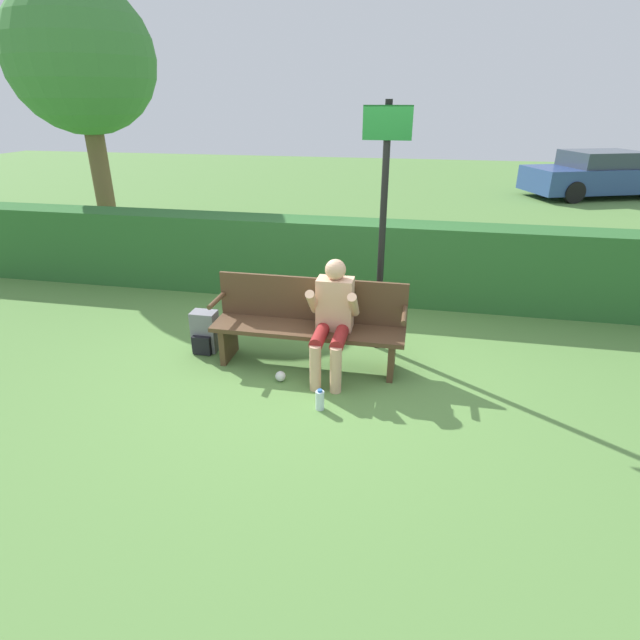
# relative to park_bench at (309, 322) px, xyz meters

# --- Properties ---
(ground_plane) EXTENTS (40.00, 40.00, 0.00)m
(ground_plane) POSITION_rel_park_bench_xyz_m (0.00, -0.07, -0.46)
(ground_plane) COLOR #5B8942
(hedge_back) EXTENTS (12.00, 0.54, 1.07)m
(hedge_back) POSITION_rel_park_bench_xyz_m (0.00, 1.97, 0.07)
(hedge_back) COLOR #2D662D
(hedge_back) RESTS_ON ground
(park_bench) EXTENTS (1.97, 0.44, 0.90)m
(park_bench) POSITION_rel_park_bench_xyz_m (0.00, 0.00, 0.00)
(park_bench) COLOR #513823
(park_bench) RESTS_ON ground
(person_seated) EXTENTS (0.49, 0.66, 1.16)m
(person_seated) POSITION_rel_park_bench_xyz_m (0.27, -0.15, 0.17)
(person_seated) COLOR #DBA884
(person_seated) RESTS_ON ground
(backpack) EXTENTS (0.27, 0.25, 0.46)m
(backpack) POSITION_rel_park_bench_xyz_m (-1.18, 0.04, -0.25)
(backpack) COLOR slate
(backpack) RESTS_ON ground
(water_bottle) EXTENTS (0.08, 0.08, 0.20)m
(water_bottle) POSITION_rel_park_bench_xyz_m (0.28, -0.84, -0.37)
(water_bottle) COLOR silver
(water_bottle) RESTS_ON ground
(signpost) EXTENTS (0.46, 0.09, 2.56)m
(signpost) POSITION_rel_park_bench_xyz_m (0.67, 0.49, 1.05)
(signpost) COLOR black
(signpost) RESTS_ON ground
(parked_car) EXTENTS (4.31, 2.96, 1.24)m
(parked_car) POSITION_rel_park_bench_xyz_m (5.87, 11.13, 0.14)
(parked_car) COLOR #2D4784
(parked_car) RESTS_ON ground
(tree) EXTENTS (2.39, 2.39, 4.36)m
(tree) POSITION_rel_park_bench_xyz_m (-4.63, 3.70, 2.67)
(tree) COLOR brown
(tree) RESTS_ON ground
(litter_crumple) EXTENTS (0.10, 0.10, 0.10)m
(litter_crumple) POSITION_rel_park_bench_xyz_m (-0.20, -0.44, -0.41)
(litter_crumple) COLOR silver
(litter_crumple) RESTS_ON ground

